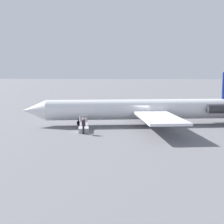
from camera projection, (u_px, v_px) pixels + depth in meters
name	position (u px, v px, depth m)	size (l,w,h in m)	color
ground_plane	(139.00, 125.00, 38.89)	(600.00, 600.00, 0.00)	slate
airplane_main	(146.00, 109.00, 38.72)	(28.72, 21.94, 6.52)	silver
boarding_stairs	(84.00, 128.00, 34.53)	(1.66, 4.13, 1.65)	#B2B2B7
passenger	(83.00, 125.00, 32.79)	(0.38, 0.56, 1.74)	#23232D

